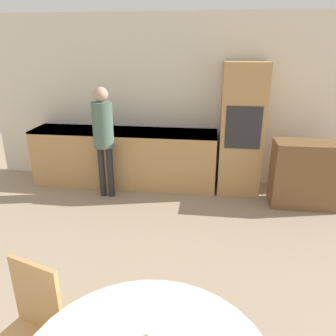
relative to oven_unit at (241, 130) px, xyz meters
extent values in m
cube|color=silver|center=(-0.87, 0.34, 0.33)|extent=(6.44, 0.05, 2.60)
cube|color=tan|center=(-1.80, -0.01, -0.52)|extent=(2.89, 0.60, 0.90)
cube|color=black|center=(-1.80, -0.01, -0.08)|extent=(2.89, 0.60, 0.03)
cube|color=tan|center=(0.00, 0.00, 0.00)|extent=(0.62, 0.58, 1.93)
cube|color=#28282D|center=(0.00, -0.29, 0.10)|extent=(0.49, 0.01, 0.60)
cube|color=brown|center=(0.92, -0.41, -0.50)|extent=(0.98, 0.45, 0.92)
cube|color=tan|center=(-1.48, -3.34, -0.29)|extent=(0.37, 0.15, 0.49)
cylinder|color=#262628|center=(-2.02, -0.49, -0.58)|extent=(0.09, 0.09, 0.77)
cylinder|color=#262628|center=(-1.89, -0.49, -0.58)|extent=(0.09, 0.09, 0.77)
cylinder|color=#4C6656|center=(-1.95, -0.49, 0.12)|extent=(0.29, 0.29, 0.64)
sphere|color=tan|center=(-1.95, -0.49, 0.55)|extent=(0.20, 0.20, 0.20)
camera|label=1|loc=(-0.45, -4.83, 1.18)|focal=35.00mm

